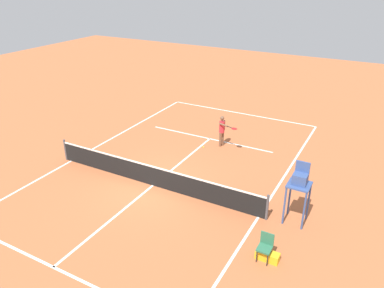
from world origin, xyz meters
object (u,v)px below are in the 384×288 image
at_px(courtside_chair_near, 265,246).
at_px(equipment_bag, 267,256).
at_px(tennis_ball, 204,147).
at_px(umpire_chair, 299,184).
at_px(player_serving, 222,129).

bearing_deg(courtside_chair_near, equipment_bag, -170.09).
distance_m(tennis_ball, equipment_bag, 8.57).
distance_m(courtside_chair_near, equipment_bag, 0.40).
bearing_deg(equipment_bag, umpire_chair, -95.49).
bearing_deg(player_serving, courtside_chair_near, 50.41).
xyz_separation_m(player_serving, tennis_ball, (0.77, 0.64, -0.96)).
bearing_deg(umpire_chair, player_serving, -42.48).
xyz_separation_m(player_serving, courtside_chair_near, (-4.74, 7.14, -0.46)).
relative_size(umpire_chair, equipment_bag, 3.17).
xyz_separation_m(umpire_chair, courtside_chair_near, (0.33, 2.49, -1.07)).
xyz_separation_m(tennis_ball, equipment_bag, (-5.60, 6.48, 0.12)).
distance_m(tennis_ball, courtside_chair_near, 8.53).
xyz_separation_m(tennis_ball, courtside_chair_near, (-5.51, 6.50, 0.50)).
bearing_deg(courtside_chair_near, tennis_ball, -49.73).
bearing_deg(tennis_ball, equipment_bag, 130.84).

